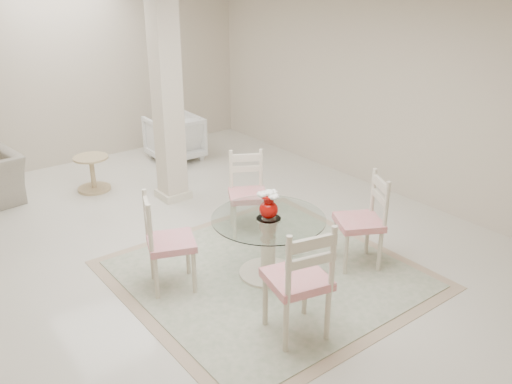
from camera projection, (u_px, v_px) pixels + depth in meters
ground at (192, 244)px, 6.10m from camera, size 7.00×7.00×0.00m
room_shell at (184, 80)px, 5.38m from camera, size 6.02×7.02×2.71m
column at (167, 99)px, 6.80m from camera, size 0.30×0.30×2.70m
area_rug at (268, 274)px, 5.50m from camera, size 2.77×2.77×0.02m
dining_table at (268, 246)px, 5.38m from camera, size 1.12×1.12×0.64m
red_vase at (269, 205)px, 5.20m from camera, size 0.22×0.20×0.28m
dining_chair_east at (366, 214)px, 5.49m from camera, size 0.59×0.59×1.09m
dining_chair_north at (247, 187)px, 6.20m from camera, size 0.58×0.58×1.06m
dining_chair_west at (163, 236)px, 5.07m from camera, size 0.56×0.56×1.08m
dining_chair_south at (302, 274)px, 4.35m from camera, size 0.57×0.57×1.18m
armchair_white at (175, 138)px, 8.62m from camera, size 0.79×0.81×0.71m
side_table at (93, 175)px, 7.48m from camera, size 0.47×0.47×0.49m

